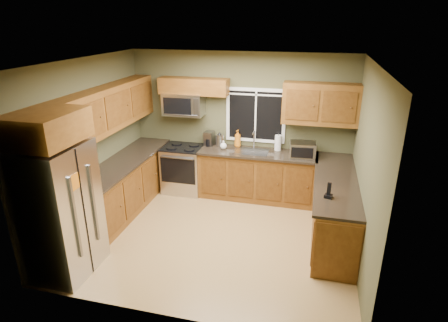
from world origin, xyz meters
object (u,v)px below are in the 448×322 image
at_px(range, 184,169).
at_px(soap_bottle_c, 223,145).
at_px(refrigerator, 60,211).
at_px(kettle, 220,140).
at_px(microwave, 184,104).
at_px(toaster_oven, 303,150).
at_px(paper_towel_roll, 278,143).
at_px(cordless_phone, 329,193).
at_px(soap_bottle_a, 238,138).
at_px(coffee_maker, 209,139).

distance_m(range, soap_bottle_c, 0.97).
bearing_deg(refrigerator, kettle, 65.01).
relative_size(microwave, toaster_oven, 1.63).
bearing_deg(paper_towel_roll, range, -173.34).
relative_size(soap_bottle_c, cordless_phone, 0.73).
distance_m(range, microwave, 1.27).
bearing_deg(kettle, toaster_oven, -8.89).
xyz_separation_m(toaster_oven, paper_towel_roll, (-0.46, 0.28, 0.01)).
distance_m(soap_bottle_a, cordless_phone, 2.48).
distance_m(paper_towel_roll, soap_bottle_a, 0.77).
distance_m(toaster_oven, coffee_maker, 1.80).
bearing_deg(paper_towel_roll, kettle, -178.46).
relative_size(microwave, soap_bottle_a, 2.34).
relative_size(refrigerator, microwave, 2.37).
height_order(microwave, kettle, microwave).
distance_m(refrigerator, soap_bottle_a, 3.46).
bearing_deg(refrigerator, soap_bottle_a, 60.19).
height_order(coffee_maker, paper_towel_roll, paper_towel_roll).
height_order(range, cordless_phone, cordless_phone).
bearing_deg(microwave, range, -89.98).
distance_m(range, cordless_phone, 3.19).
relative_size(coffee_maker, soap_bottle_a, 0.84).
height_order(soap_bottle_a, cordless_phone, soap_bottle_a).
distance_m(toaster_oven, soap_bottle_c, 1.47).
bearing_deg(range, refrigerator, -103.97).
bearing_deg(soap_bottle_a, range, -167.39).
relative_size(coffee_maker, paper_towel_roll, 0.86).
bearing_deg(coffee_maker, soap_bottle_a, 6.24).
xyz_separation_m(refrigerator, kettle, (1.38, 2.95, 0.17)).
bearing_deg(soap_bottle_c, microwave, 172.47).
bearing_deg(soap_bottle_c, range, -177.82).
xyz_separation_m(coffee_maker, paper_towel_roll, (1.32, 0.04, 0.02)).
bearing_deg(refrigerator, paper_towel_roll, 50.11).
distance_m(toaster_oven, cordless_phone, 1.60).
relative_size(toaster_oven, paper_towel_roll, 1.47).
distance_m(kettle, soap_bottle_c, 0.19).
bearing_deg(toaster_oven, range, 178.32).
bearing_deg(kettle, range, -165.27).
xyz_separation_m(refrigerator, soap_bottle_a, (1.72, 3.00, 0.20)).
height_order(range, kettle, kettle).
bearing_deg(soap_bottle_c, kettle, 127.23).
relative_size(paper_towel_roll, soap_bottle_a, 0.98).
distance_m(coffee_maker, soap_bottle_a, 0.55).
bearing_deg(microwave, kettle, 3.69).
xyz_separation_m(refrigerator, toaster_oven, (2.95, 2.70, 0.18)).
height_order(soap_bottle_c, cordless_phone, cordless_phone).
xyz_separation_m(kettle, soap_bottle_c, (0.11, -0.15, -0.05)).
xyz_separation_m(range, microwave, (-0.00, 0.14, 1.26)).
relative_size(refrigerator, soap_bottle_a, 5.54).
bearing_deg(cordless_phone, refrigerator, -161.00).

